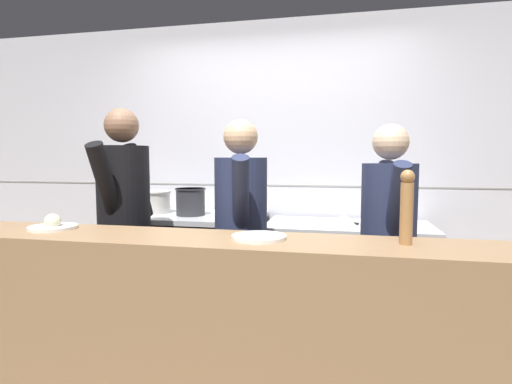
{
  "coord_description": "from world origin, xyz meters",
  "views": [
    {
      "loc": [
        0.61,
        -2.03,
        1.39
      ],
      "look_at": [
        0.01,
        0.77,
        1.15
      ],
      "focal_mm": 28.0,
      "sensor_mm": 36.0,
      "label": 1
    }
  ],
  "objects_px": {
    "pepper_mill": "(407,206)",
    "chef_line": "(388,242)",
    "plated_dish_appetiser": "(259,237)",
    "mixing_bowl_steel": "(344,219)",
    "stock_pot": "(153,201)",
    "oven_range": "(191,267)",
    "chef_sous": "(241,234)",
    "chefs_knife": "(365,225)",
    "braising_pot": "(236,207)",
    "plated_dish_main": "(53,225)",
    "chef_head_cook": "(124,221)",
    "sauce_pot": "(191,201)"
  },
  "relations": [
    {
      "from": "chefs_knife",
      "to": "plated_dish_appetiser",
      "type": "bearing_deg",
      "value": -115.26
    },
    {
      "from": "oven_range",
      "to": "stock_pot",
      "type": "bearing_deg",
      "value": 175.32
    },
    {
      "from": "braising_pot",
      "to": "plated_dish_appetiser",
      "type": "height_order",
      "value": "braising_pot"
    },
    {
      "from": "braising_pot",
      "to": "oven_range",
      "type": "bearing_deg",
      "value": 176.37
    },
    {
      "from": "chefs_knife",
      "to": "pepper_mill",
      "type": "height_order",
      "value": "pepper_mill"
    },
    {
      "from": "pepper_mill",
      "to": "oven_range",
      "type": "bearing_deg",
      "value": 140.5
    },
    {
      "from": "oven_range",
      "to": "mixing_bowl_steel",
      "type": "distance_m",
      "value": 1.35
    },
    {
      "from": "braising_pot",
      "to": "plated_dish_appetiser",
      "type": "relative_size",
      "value": 1.21
    },
    {
      "from": "oven_range",
      "to": "chef_line",
      "type": "xyz_separation_m",
      "value": [
        1.53,
        -0.67,
        0.43
      ]
    },
    {
      "from": "pepper_mill",
      "to": "chef_sous",
      "type": "height_order",
      "value": "chef_sous"
    },
    {
      "from": "plated_dish_appetiser",
      "to": "stock_pot",
      "type": "bearing_deg",
      "value": 132.71
    },
    {
      "from": "sauce_pot",
      "to": "oven_range",
      "type": "bearing_deg",
      "value": 114.73
    },
    {
      "from": "chef_head_cook",
      "to": "mixing_bowl_steel",
      "type": "bearing_deg",
      "value": 24.15
    },
    {
      "from": "pepper_mill",
      "to": "mixing_bowl_steel",
      "type": "bearing_deg",
      "value": 101.88
    },
    {
      "from": "pepper_mill",
      "to": "chef_line",
      "type": "height_order",
      "value": "chef_line"
    },
    {
      "from": "sauce_pot",
      "to": "plated_dish_main",
      "type": "bearing_deg",
      "value": -105.39
    },
    {
      "from": "chef_line",
      "to": "braising_pot",
      "type": "bearing_deg",
      "value": 144.63
    },
    {
      "from": "plated_dish_appetiser",
      "to": "chef_line",
      "type": "distance_m",
      "value": 0.92
    },
    {
      "from": "oven_range",
      "to": "braising_pot",
      "type": "height_order",
      "value": "braising_pot"
    },
    {
      "from": "mixing_bowl_steel",
      "to": "chefs_knife",
      "type": "xyz_separation_m",
      "value": [
        0.15,
        -0.08,
        -0.03
      ]
    },
    {
      "from": "braising_pot",
      "to": "plated_dish_appetiser",
      "type": "xyz_separation_m",
      "value": [
        0.45,
        -1.26,
        0.01
      ]
    },
    {
      "from": "plated_dish_appetiser",
      "to": "pepper_mill",
      "type": "xyz_separation_m",
      "value": [
        0.68,
        0.02,
        0.17
      ]
    },
    {
      "from": "chef_sous",
      "to": "chef_line",
      "type": "height_order",
      "value": "chef_sous"
    },
    {
      "from": "chef_head_cook",
      "to": "chef_line",
      "type": "height_order",
      "value": "chef_head_cook"
    },
    {
      "from": "chefs_knife",
      "to": "pepper_mill",
      "type": "relative_size",
      "value": 1.08
    },
    {
      "from": "mixing_bowl_steel",
      "to": "chef_line",
      "type": "bearing_deg",
      "value": -68.95
    },
    {
      "from": "oven_range",
      "to": "stock_pot",
      "type": "relative_size",
      "value": 3.98
    },
    {
      "from": "oven_range",
      "to": "plated_dish_main",
      "type": "xyz_separation_m",
      "value": [
        -0.31,
        -1.26,
        0.56
      ]
    },
    {
      "from": "stock_pot",
      "to": "oven_range",
      "type": "bearing_deg",
      "value": -4.68
    },
    {
      "from": "oven_range",
      "to": "mixing_bowl_steel",
      "type": "relative_size",
      "value": 5.02
    },
    {
      "from": "stock_pot",
      "to": "sauce_pot",
      "type": "height_order",
      "value": "sauce_pot"
    },
    {
      "from": "oven_range",
      "to": "mixing_bowl_steel",
      "type": "xyz_separation_m",
      "value": [
        1.27,
        -0.0,
        0.46
      ]
    },
    {
      "from": "sauce_pot",
      "to": "chef_sous",
      "type": "relative_size",
      "value": 0.15
    },
    {
      "from": "plated_dish_appetiser",
      "to": "pepper_mill",
      "type": "distance_m",
      "value": 0.7
    },
    {
      "from": "plated_dish_appetiser",
      "to": "chef_line",
      "type": "relative_size",
      "value": 0.17
    },
    {
      "from": "sauce_pot",
      "to": "chefs_knife",
      "type": "relative_size",
      "value": 0.68
    },
    {
      "from": "mixing_bowl_steel",
      "to": "chef_line",
      "type": "xyz_separation_m",
      "value": [
        0.26,
        -0.67,
        -0.03
      ]
    },
    {
      "from": "braising_pot",
      "to": "pepper_mill",
      "type": "distance_m",
      "value": 1.69
    },
    {
      "from": "oven_range",
      "to": "chef_head_cook",
      "type": "distance_m",
      "value": 0.88
    },
    {
      "from": "braising_pot",
      "to": "pepper_mill",
      "type": "height_order",
      "value": "pepper_mill"
    },
    {
      "from": "chef_sous",
      "to": "chef_line",
      "type": "xyz_separation_m",
      "value": [
        0.9,
        0.05,
        -0.02
      ]
    },
    {
      "from": "chef_head_cook",
      "to": "chef_sous",
      "type": "bearing_deg",
      "value": -2.39
    },
    {
      "from": "pepper_mill",
      "to": "sauce_pot",
      "type": "bearing_deg",
      "value": 141.17
    },
    {
      "from": "mixing_bowl_steel",
      "to": "plated_dish_appetiser",
      "type": "bearing_deg",
      "value": -107.77
    },
    {
      "from": "mixing_bowl_steel",
      "to": "chef_head_cook",
      "type": "bearing_deg",
      "value": -154.79
    },
    {
      "from": "stock_pot",
      "to": "chef_head_cook",
      "type": "height_order",
      "value": "chef_head_cook"
    },
    {
      "from": "stock_pot",
      "to": "pepper_mill",
      "type": "height_order",
      "value": "pepper_mill"
    },
    {
      "from": "braising_pot",
      "to": "plated_dish_main",
      "type": "bearing_deg",
      "value": -120.18
    },
    {
      "from": "braising_pot",
      "to": "pepper_mill",
      "type": "bearing_deg",
      "value": -47.65
    },
    {
      "from": "stock_pot",
      "to": "mixing_bowl_steel",
      "type": "distance_m",
      "value": 1.62
    }
  ]
}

